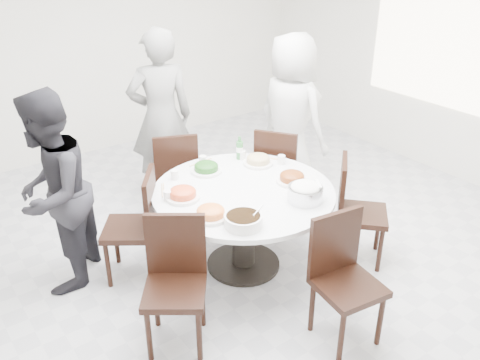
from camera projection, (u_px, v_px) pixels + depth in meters
floor at (236, 249)px, 4.72m from camera, size 6.00×6.00×0.01m
wall_back at (95, 42)px, 6.26m from camera, size 6.00×0.01×2.80m
wall_right at (454, 55)px, 5.66m from camera, size 0.01×6.00×2.80m
window at (455, 46)px, 5.61m from camera, size 0.04×2.20×1.40m
dining_table at (243, 229)px, 4.32m from camera, size 1.50×1.50×0.75m
chair_ne at (279, 170)px, 5.14m from camera, size 0.59×0.59×0.95m
chair_n at (175, 174)px, 5.06m from camera, size 0.55×0.55×0.95m
chair_nw at (129, 226)px, 4.17m from camera, size 0.59×0.59×0.95m
chair_sw at (175, 288)px, 3.46m from camera, size 0.59×0.59×0.95m
chair_s at (349, 284)px, 3.50m from camera, size 0.47×0.47×0.95m
chair_se at (362, 212)px, 4.38m from camera, size 0.59×0.59×0.95m
diner_right at (291, 118)px, 5.33m from camera, size 0.66×0.92×1.76m
diner_middle at (161, 118)px, 5.22m from camera, size 0.76×0.60×1.84m
diner_left at (52, 194)px, 3.94m from camera, size 0.99×1.02×1.65m
dish_greens at (206, 169)px, 4.44m from camera, size 0.27×0.27×0.07m
dish_pale at (258, 161)px, 4.58m from camera, size 0.27×0.27×0.07m
dish_orange at (183, 194)px, 4.01m from camera, size 0.27×0.27×0.07m
dish_redbrown at (292, 179)px, 4.27m from camera, size 0.26×0.26×0.07m
dish_tofu at (211, 214)px, 3.74m from camera, size 0.27×0.27×0.07m
rice_bowl at (305, 194)px, 3.97m from camera, size 0.28×0.28×0.12m
soup_bowl at (243, 221)px, 3.64m from camera, size 0.28×0.28×0.09m
beverage_bottle at (240, 148)px, 4.66m from camera, size 0.06×0.06×0.22m
tea_cups at (204, 162)px, 4.56m from camera, size 0.07×0.07×0.08m
chopsticks at (202, 161)px, 4.64m from camera, size 0.24×0.04×0.01m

